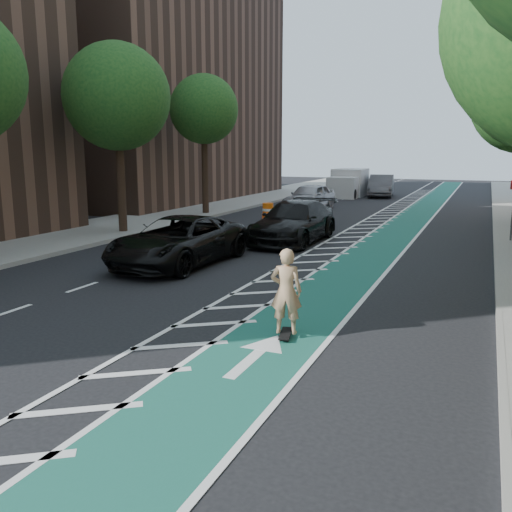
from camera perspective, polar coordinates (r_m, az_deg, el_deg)
The scene contains 19 objects.
ground at distance 13.44m, azimuth -7.38°, elevation -4.63°, with size 120.00×120.00×0.00m, color black.
bike_lane at distance 21.74m, azimuth 13.17°, elevation 1.24°, with size 2.00×90.00×0.01m, color #17503F.
buffer_strip at distance 22.04m, azimuth 9.33°, elevation 1.51°, with size 1.40×90.00×0.01m, color silver.
sidewalk_left at distance 26.80m, azimuth -14.17°, elevation 3.16°, with size 5.00×90.00×0.15m, color gray.
curb_right at distance 21.43m, azimuth 23.89°, elevation 0.63°, with size 0.12×90.00×0.16m, color gray.
curb_left at distance 25.41m, azimuth -9.75°, elevation 2.93°, with size 0.12×90.00×0.16m, color gray.
building_left_far at distance 42.94m, azimuth -11.93°, elevation 18.07°, with size 14.00×22.00×18.00m, color brown.
tree_l_c at distance 24.10m, azimuth -14.64°, elevation 15.88°, with size 4.20×4.20×7.90m.
tree_l_d at distance 30.84m, azimuth -5.26°, elevation 15.06°, with size 4.20×4.20×7.90m.
skateboard at distance 10.75m, azimuth 3.14°, elevation -8.16°, with size 0.37×0.76×0.10m.
skateboarder at distance 10.49m, azimuth 3.19°, elevation -3.71°, with size 0.62×0.40×1.69m, color tan.
suv_near at distance 17.46m, azimuth -8.15°, elevation 1.58°, with size 2.55×5.53×1.54m, color black.
suv_far at distance 21.67m, azimuth 4.03°, elevation 3.61°, with size 2.26×5.56×1.61m, color black.
car_silver at distance 33.24m, azimuth 5.65°, elevation 6.21°, with size 1.92×4.77×1.63m, color #AAA8AE.
car_grey at distance 44.10m, azimuth 13.04°, elevation 7.22°, with size 1.80×5.17×1.70m, color #545357.
box_truck at distance 43.62m, azimuth 9.68°, elevation 7.49°, with size 2.40×5.18×2.15m.
barrel_a at distance 17.96m, azimuth -6.74°, elevation 0.72°, with size 0.64×0.64×0.87m.
barrel_b at distance 22.96m, azimuth 1.34°, elevation 3.20°, with size 0.72×0.72×0.98m.
barrel_c at distance 27.78m, azimuth 1.26°, elevation 4.56°, with size 0.71×0.71×0.96m.
Camera 1 is at (6.60, -11.13, 3.62)m, focal length 38.00 mm.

